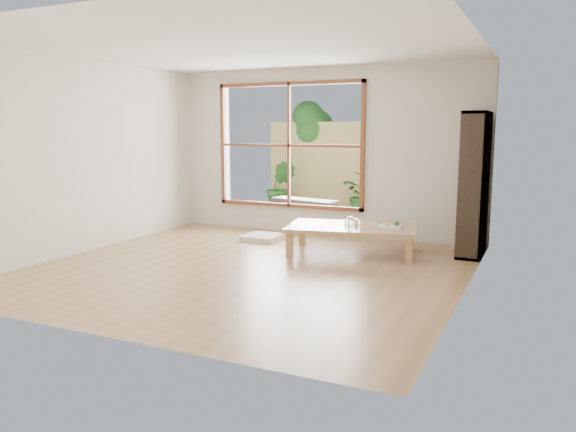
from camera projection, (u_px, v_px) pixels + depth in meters
name	position (u px, v px, depth m)	size (l,w,h in m)	color
ground	(250.00, 268.00, 6.80)	(5.00, 5.00, 0.00)	#A57952
low_table	(352.00, 229.00, 7.55)	(1.86, 1.28, 0.37)	#AD8053
floor_cushion	(262.00, 237.00, 8.51)	(0.52, 0.52, 0.08)	silver
bookshelf	(474.00, 184.00, 7.38)	(0.30, 0.85, 1.89)	black
glass_tall	(350.00, 221.00, 7.50)	(0.07, 0.07, 0.13)	silver
glass_mid	(358.00, 223.00, 7.52)	(0.06, 0.06, 0.09)	silver
glass_short	(356.00, 222.00, 7.64)	(0.06, 0.06, 0.08)	silver
glass_small	(347.00, 222.00, 7.63)	(0.06, 0.06, 0.07)	silver
food_tray	(391.00, 226.00, 7.41)	(0.31, 0.23, 0.09)	white
deck	(316.00, 221.00, 10.23)	(2.80, 2.00, 0.05)	#3C342C
garden_bench	(304.00, 202.00, 10.03)	(1.30, 0.64, 0.40)	black
bamboo_fence	(335.00, 168.00, 10.99)	(2.80, 0.06, 1.80)	tan
shrub_right	(365.00, 194.00, 10.43)	(0.78, 0.68, 0.87)	#265F23
shrub_left	(281.00, 187.00, 10.96)	(0.57, 0.46, 1.04)	#265F23
garden_tree	(310.00, 131.00, 11.43)	(1.04, 0.85, 2.22)	#4C3D2D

